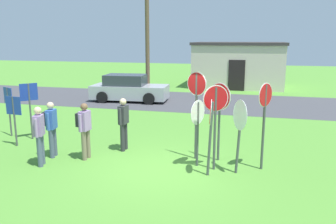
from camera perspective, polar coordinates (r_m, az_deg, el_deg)
The scene contains 19 objects.
ground_plane at distance 9.61m, azimuth -1.71°, elevation -9.48°, with size 80.00×80.00×0.00m, color #518E33.
street_asphalt at distance 19.66m, azimuth 6.88°, elevation 1.65°, with size 60.00×6.40×0.01m, color #424247.
building_background at distance 26.53m, azimuth 11.61°, elevation 7.72°, with size 6.55×5.12×3.25m.
utility_pole at distance 20.45m, azimuth -3.46°, elevation 14.21°, with size 1.80×0.24×8.24m.
parked_car_on_street at distance 19.94m, azimuth -6.48°, elevation 3.80°, with size 4.42×2.25×1.51m.
stop_sign_far_back at distance 10.01m, azimuth 8.49°, elevation 0.72°, with size 0.65×0.47×2.31m.
stop_sign_nearest at distance 9.18m, azimuth 11.74°, elevation -1.90°, with size 0.42×0.73×1.98m.
stop_sign_leaning_left at distance 9.26m, azimuth 7.82°, elevation -0.16°, with size 0.62×0.37×2.33m.
stop_sign_tallest at distance 9.55m, azimuth 15.63°, elevation -0.03°, with size 0.35×0.57×2.39m.
stop_sign_center_cluster at distance 9.55m, azimuth 4.90°, elevation -1.64°, with size 0.28×0.64×1.89m.
stop_sign_rear_right at distance 8.88m, azimuth 7.00°, elevation -2.16°, with size 0.16×0.66×2.02m.
stop_sign_rear_left at distance 10.03m, azimuth 4.70°, elevation 1.83°, with size 0.61×0.35×2.60m.
person_on_left at distance 10.44m, azimuth -13.62°, elevation -2.40°, with size 0.37×0.57×1.69m.
person_in_dark_shirt at distance 10.90m, azimuth -18.74°, elevation -2.10°, with size 0.40×0.56×1.69m.
person_in_teal at distance 11.03m, azimuth -7.35°, elevation -1.54°, with size 0.24×0.57×1.69m.
person_in_blue at distance 10.27m, azimuth -20.45°, elevation -3.24°, with size 0.32×0.55×1.69m.
info_panel_leftmost at distance 13.77m, azimuth -24.81°, elevation 1.39°, with size 0.55×0.29×1.80m.
info_panel_middle at distance 12.41m, azimuth -24.08°, elevation -0.02°, with size 0.60×0.08×1.68m.
info_panel_rightmost at distance 13.04m, azimuth -21.88°, elevation 1.70°, with size 0.41×0.47×2.00m.
Camera 1 is at (2.50, -8.58, 3.53)m, focal length 36.95 mm.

